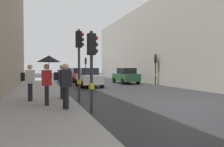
# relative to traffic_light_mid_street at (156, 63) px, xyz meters

# --- Properties ---
(ground_plane) EXTENTS (120.00, 120.00, 0.00)m
(ground_plane) POSITION_rel_traffic_light_mid_street_xyz_m (-4.69, -9.68, -2.23)
(ground_plane) COLOR #28282B
(sidewalk_kerb) EXTENTS (3.47, 40.00, 0.16)m
(sidewalk_kerb) POSITION_rel_traffic_light_mid_street_xyz_m (-11.42, -3.68, -2.15)
(sidewalk_kerb) COLOR gray
(sidewalk_kerb) RESTS_ON ground
(building_facade_right) EXTENTS (12.00, 28.27, 9.33)m
(building_facade_right) POSITION_rel_traffic_light_mid_street_xyz_m (6.31, 5.81, 2.43)
(building_facade_right) COLOR #B2ADA3
(building_facade_right) RESTS_ON ground
(traffic_light_mid_street) EXTENTS (0.35, 0.45, 3.24)m
(traffic_light_mid_street) POSITION_rel_traffic_light_mid_street_xyz_m (0.00, 0.00, 0.00)
(traffic_light_mid_street) COLOR #2D2D2D
(traffic_light_mid_street) RESTS_ON ground
(traffic_light_near_right) EXTENTS (0.45, 0.34, 3.75)m
(traffic_light_near_right) POSITION_rel_traffic_light_mid_street_xyz_m (-9.36, -7.54, 0.36)
(traffic_light_near_right) COLOR #2D2D2D
(traffic_light_near_right) RESTS_ON ground
(traffic_light_near_left) EXTENTS (0.44, 0.27, 3.21)m
(traffic_light_near_left) POSITION_rel_traffic_light_mid_street_xyz_m (-9.36, -10.16, -0.02)
(traffic_light_near_left) COLOR #2D2D2D
(traffic_light_near_left) RESTS_ON ground
(traffic_light_far_median) EXTENTS (0.25, 0.43, 3.29)m
(traffic_light_far_median) POSITION_rel_traffic_light_mid_street_xyz_m (-5.08, 10.30, 0.04)
(traffic_light_far_median) COLOR #2D2D2D
(traffic_light_far_median) RESTS_ON ground
(car_white_compact) EXTENTS (2.07, 4.23, 1.76)m
(car_white_compact) POSITION_rel_traffic_light_mid_street_xyz_m (-6.97, 0.56, -1.36)
(car_white_compact) COLOR silver
(car_white_compact) RESTS_ON ground
(car_silver_hatchback) EXTENTS (2.25, 4.32, 1.76)m
(car_silver_hatchback) POSITION_rel_traffic_light_mid_street_xyz_m (-7.03, 15.86, -1.36)
(car_silver_hatchback) COLOR #BCBCC1
(car_silver_hatchback) RESTS_ON ground
(car_dark_suv) EXTENTS (2.18, 4.28, 1.76)m
(car_dark_suv) POSITION_rel_traffic_light_mid_street_xyz_m (-2.66, 20.09, -1.36)
(car_dark_suv) COLOR black
(car_dark_suv) RESTS_ON ground
(car_red_sedan) EXTENTS (2.14, 4.26, 1.76)m
(car_red_sedan) POSITION_rel_traffic_light_mid_street_xyz_m (-6.62, 7.63, -1.36)
(car_red_sedan) COLOR red
(car_red_sedan) RESTS_ON ground
(car_green_estate) EXTENTS (2.07, 4.22, 1.76)m
(car_green_estate) POSITION_rel_traffic_light_mid_street_xyz_m (-2.08, 2.90, -1.36)
(car_green_estate) COLOR #2D6038
(car_green_estate) RESTS_ON ground
(pedestrian_with_umbrella) EXTENTS (1.00, 1.00, 2.14)m
(pedestrian_with_umbrella) POSITION_rel_traffic_light_mid_street_xyz_m (-10.95, -8.80, -0.39)
(pedestrian_with_umbrella) COLOR black
(pedestrian_with_umbrella) RESTS_ON sidewalk_kerb
(pedestrian_with_black_backpack) EXTENTS (0.64, 0.40, 1.77)m
(pedestrian_with_black_backpack) POSITION_rel_traffic_light_mid_street_xyz_m (-11.79, -7.39, -1.07)
(pedestrian_with_black_backpack) COLOR black
(pedestrian_with_black_backpack) RESTS_ON sidewalk_kerb
(pedestrian_with_grey_backpack) EXTENTS (0.62, 0.36, 1.77)m
(pedestrian_with_grey_backpack) POSITION_rel_traffic_light_mid_street_xyz_m (-10.26, -7.22, -1.07)
(pedestrian_with_grey_backpack) COLOR black
(pedestrian_with_grey_backpack) RESTS_ON sidewalk_kerb
(pedestrian_in_dark_coat) EXTENTS (0.45, 0.35, 1.77)m
(pedestrian_in_dark_coat) POSITION_rel_traffic_light_mid_street_xyz_m (-10.35, -9.89, -1.10)
(pedestrian_in_dark_coat) COLOR black
(pedestrian_in_dark_coat) RESTS_ON sidewalk_kerb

